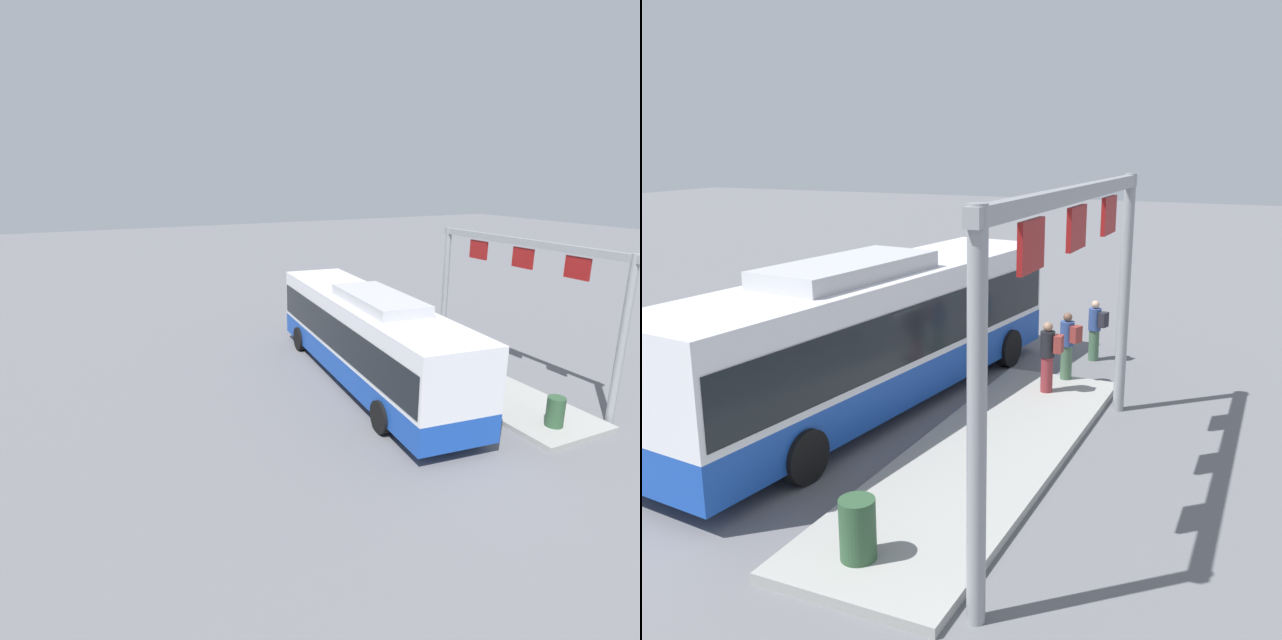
# 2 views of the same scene
# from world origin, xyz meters

# --- Properties ---
(ground_plane) EXTENTS (120.00, 120.00, 0.00)m
(ground_plane) POSITION_xyz_m (0.00, 0.00, 0.00)
(ground_plane) COLOR slate
(platform_curb) EXTENTS (10.00, 2.80, 0.16)m
(platform_curb) POSITION_xyz_m (-1.65, -3.33, 0.08)
(platform_curb) COLOR #9E9E99
(platform_curb) RESTS_ON ground
(bus_main) EXTENTS (12.11, 3.76, 3.46)m
(bus_main) POSITION_xyz_m (-0.01, 0.00, 1.81)
(bus_main) COLOR #1947AD
(bus_main) RESTS_ON ground
(person_boarding) EXTENTS (0.44, 0.58, 1.67)m
(person_boarding) POSITION_xyz_m (5.45, -3.60, 0.89)
(person_boarding) COLOR #476B4C
(person_boarding) RESTS_ON ground
(person_waiting_near) EXTENTS (0.47, 0.59, 1.67)m
(person_waiting_near) POSITION_xyz_m (3.11, -3.50, 1.05)
(person_waiting_near) COLOR #476B4C
(person_waiting_near) RESTS_ON platform_curb
(person_waiting_mid) EXTENTS (0.36, 0.53, 1.67)m
(person_waiting_mid) POSITION_xyz_m (2.03, -3.35, 1.05)
(person_waiting_mid) COLOR maroon
(person_waiting_mid) RESTS_ON platform_curb
(platform_sign_gantry) EXTENTS (8.46, 0.24, 5.20)m
(platform_sign_gantry) POSITION_xyz_m (-2.08, -5.03, 3.71)
(platform_sign_gantry) COLOR gray
(platform_sign_gantry) RESTS_ON ground
(trash_bin) EXTENTS (0.52, 0.52, 0.90)m
(trash_bin) POSITION_xyz_m (-5.72, -3.07, 0.61)
(trash_bin) COLOR #2D5133
(trash_bin) RESTS_ON platform_curb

